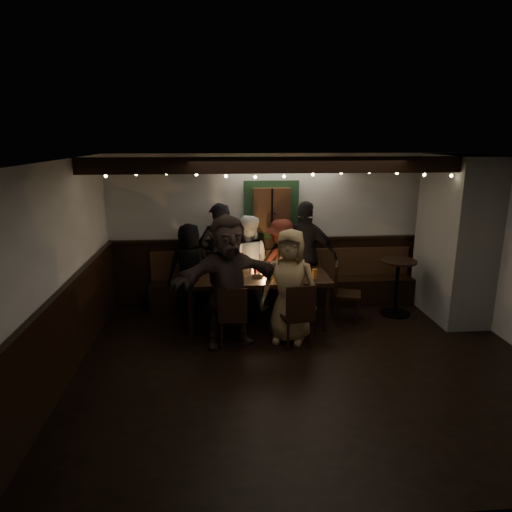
{
  "coord_description": "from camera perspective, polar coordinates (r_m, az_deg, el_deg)",
  "views": [
    {
      "loc": [
        -1.13,
        -5.31,
        2.86
      ],
      "look_at": [
        -0.54,
        1.6,
        1.05
      ],
      "focal_mm": 32.0,
      "sensor_mm": 36.0,
      "label": 1
    }
  ],
  "objects": [
    {
      "name": "room",
      "position": [
        7.3,
        12.75,
        0.1
      ],
      "size": [
        6.02,
        5.01,
        2.62
      ],
      "color": "black",
      "rests_on": "ground"
    },
    {
      "name": "chair_near_right",
      "position": [
        6.36,
        5.31,
        -6.99
      ],
      "size": [
        0.48,
        0.48,
        0.93
      ],
      "color": "black",
      "rests_on": "ground"
    },
    {
      "name": "person_f",
      "position": [
        6.34,
        -3.5,
        -3.12
      ],
      "size": [
        1.81,
        1.04,
        1.86
      ],
      "primitive_type": "imported",
      "rotation": [
        0.0,
        0.0,
        0.3
      ],
      "color": "#332622",
      "rests_on": "ground"
    },
    {
      "name": "person_g",
      "position": [
        6.47,
        4.24,
        -3.78
      ],
      "size": [
        0.93,
        0.76,
        1.64
      ],
      "primitive_type": "imported",
      "rotation": [
        0.0,
        0.0,
        -0.35
      ],
      "color": "#A48758",
      "rests_on": "ground"
    },
    {
      "name": "person_c",
      "position": [
        7.71,
        -1.09,
        -0.83
      ],
      "size": [
        0.9,
        0.76,
        1.61
      ],
      "primitive_type": "imported",
      "rotation": [
        0.0,
        0.0,
        2.93
      ],
      "color": "white",
      "rests_on": "ground"
    },
    {
      "name": "person_e",
      "position": [
        7.77,
        6.19,
        0.09
      ],
      "size": [
        1.17,
        0.86,
        1.84
      ],
      "primitive_type": "imported",
      "rotation": [
        0.0,
        0.0,
        2.71
      ],
      "color": "black",
      "rests_on": "ground"
    },
    {
      "name": "chair_end",
      "position": [
        7.44,
        10.71,
        -3.99
      ],
      "size": [
        0.52,
        0.52,
        0.92
      ],
      "color": "black",
      "rests_on": "ground"
    },
    {
      "name": "person_a",
      "position": [
        7.67,
        -8.25,
        -1.5
      ],
      "size": [
        0.83,
        0.66,
        1.5
      ],
      "primitive_type": "imported",
      "rotation": [
        0.0,
        0.0,
        3.42
      ],
      "color": "black",
      "rests_on": "ground"
    },
    {
      "name": "dining_table",
      "position": [
        7.06,
        0.13,
        -3.01
      ],
      "size": [
        2.2,
        0.94,
        0.95
      ],
      "color": "black",
      "rests_on": "ground"
    },
    {
      "name": "person_d",
      "position": [
        7.76,
        3.22,
        -1.02
      ],
      "size": [
        1.11,
        0.82,
        1.54
      ],
      "primitive_type": "imported",
      "rotation": [
        0.0,
        0.0,
        3.41
      ],
      "color": "#3F1611",
      "rests_on": "ground"
    },
    {
      "name": "high_top",
      "position": [
        7.83,
        17.22,
        -2.92
      ],
      "size": [
        0.58,
        0.58,
        0.93
      ],
      "color": "black",
      "rests_on": "ground"
    },
    {
      "name": "chair_near_left",
      "position": [
        6.38,
        -2.89,
        -7.11
      ],
      "size": [
        0.42,
        0.42,
        0.88
      ],
      "color": "black",
      "rests_on": "ground"
    },
    {
      "name": "person_b",
      "position": [
        7.69,
        -4.61,
        -0.09
      ],
      "size": [
        0.75,
        0.57,
        1.83
      ],
      "primitive_type": "imported",
      "rotation": [
        0.0,
        0.0,
        3.36
      ],
      "color": "black",
      "rests_on": "ground"
    }
  ]
}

